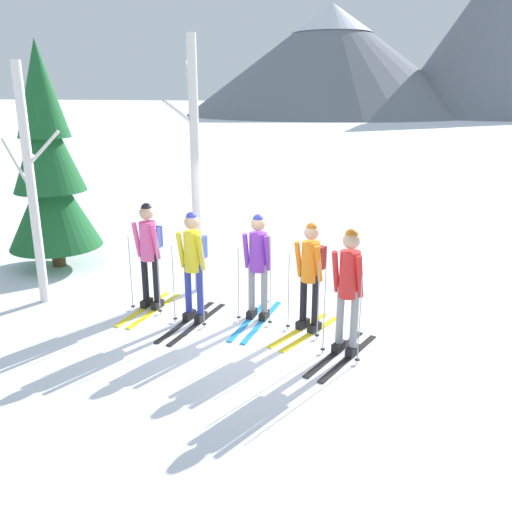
{
  "coord_description": "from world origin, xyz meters",
  "views": [
    {
      "loc": [
        2.63,
        -7.43,
        3.6
      ],
      "look_at": [
        -0.11,
        0.37,
        1.05
      ],
      "focal_mm": 37.5,
      "sensor_mm": 36.0,
      "label": 1
    }
  ],
  "objects_px": {
    "skier_in_pink": "(149,249)",
    "skier_in_yellow": "(193,260)",
    "skier_in_red": "(349,286)",
    "pine_tree_near": "(49,168)",
    "birch_tree_tall": "(31,186)",
    "skier_in_purple": "(258,261)",
    "skier_in_orange": "(311,271)",
    "birch_tree_slender": "(195,167)"
  },
  "relations": [
    {
      "from": "skier_in_orange",
      "to": "birch_tree_slender",
      "type": "height_order",
      "value": "birch_tree_slender"
    },
    {
      "from": "skier_in_yellow",
      "to": "skier_in_pink",
      "type": "bearing_deg",
      "value": 165.73
    },
    {
      "from": "birch_tree_tall",
      "to": "birch_tree_slender",
      "type": "height_order",
      "value": "birch_tree_slender"
    },
    {
      "from": "skier_in_orange",
      "to": "skier_in_red",
      "type": "xyz_separation_m",
      "value": [
        0.68,
        -0.61,
        0.04
      ]
    },
    {
      "from": "skier_in_pink",
      "to": "skier_in_purple",
      "type": "distance_m",
      "value": 1.89
    },
    {
      "from": "birch_tree_tall",
      "to": "birch_tree_slender",
      "type": "relative_size",
      "value": 0.9
    },
    {
      "from": "skier_in_pink",
      "to": "skier_in_purple",
      "type": "xyz_separation_m",
      "value": [
        1.89,
        0.17,
        -0.06
      ]
    },
    {
      "from": "skier_in_pink",
      "to": "pine_tree_near",
      "type": "distance_m",
      "value": 3.55
    },
    {
      "from": "skier_in_purple",
      "to": "skier_in_yellow",
      "type": "bearing_deg",
      "value": -156.54
    },
    {
      "from": "skier_in_orange",
      "to": "skier_in_yellow",
      "type": "bearing_deg",
      "value": -172.16
    },
    {
      "from": "birch_tree_slender",
      "to": "birch_tree_tall",
      "type": "bearing_deg",
      "value": -149.04
    },
    {
      "from": "skier_in_orange",
      "to": "birch_tree_tall",
      "type": "height_order",
      "value": "birch_tree_tall"
    },
    {
      "from": "skier_in_purple",
      "to": "skier_in_red",
      "type": "xyz_separation_m",
      "value": [
        1.58,
        -0.77,
        0.03
      ]
    },
    {
      "from": "pine_tree_near",
      "to": "birch_tree_tall",
      "type": "bearing_deg",
      "value": -58.05
    },
    {
      "from": "skier_in_orange",
      "to": "pine_tree_near",
      "type": "relative_size",
      "value": 0.38
    },
    {
      "from": "skier_in_pink",
      "to": "skier_in_yellow",
      "type": "height_order",
      "value": "skier_in_pink"
    },
    {
      "from": "skier_in_orange",
      "to": "birch_tree_slender",
      "type": "xyz_separation_m",
      "value": [
        -2.4,
        1.06,
        1.34
      ]
    },
    {
      "from": "skier_in_yellow",
      "to": "pine_tree_near",
      "type": "distance_m",
      "value": 4.48
    },
    {
      "from": "pine_tree_near",
      "to": "skier_in_orange",
      "type": "bearing_deg",
      "value": -13.37
    },
    {
      "from": "skier_in_orange",
      "to": "pine_tree_near",
      "type": "xyz_separation_m",
      "value": [
        -5.88,
        1.4,
        1.11
      ]
    },
    {
      "from": "skier_in_orange",
      "to": "birch_tree_tall",
      "type": "distance_m",
      "value": 4.91
    },
    {
      "from": "skier_in_yellow",
      "to": "skier_in_purple",
      "type": "relative_size",
      "value": 1.03
    },
    {
      "from": "skier_in_orange",
      "to": "skier_in_red",
      "type": "height_order",
      "value": "skier_in_red"
    },
    {
      "from": "pine_tree_near",
      "to": "skier_in_purple",
      "type": "bearing_deg",
      "value": -14.0
    },
    {
      "from": "skier_in_pink",
      "to": "skier_in_red",
      "type": "distance_m",
      "value": 3.52
    },
    {
      "from": "skier_in_purple",
      "to": "pine_tree_near",
      "type": "bearing_deg",
      "value": 166.0
    },
    {
      "from": "skier_in_pink",
      "to": "birch_tree_tall",
      "type": "relative_size",
      "value": 0.45
    },
    {
      "from": "skier_in_red",
      "to": "birch_tree_tall",
      "type": "bearing_deg",
      "value": 177.43
    },
    {
      "from": "skier_in_yellow",
      "to": "pine_tree_near",
      "type": "relative_size",
      "value": 0.4
    },
    {
      "from": "skier_in_orange",
      "to": "birch_tree_tall",
      "type": "relative_size",
      "value": 0.43
    },
    {
      "from": "skier_in_purple",
      "to": "skier_in_orange",
      "type": "xyz_separation_m",
      "value": [
        0.9,
        -0.16,
        -0.01
      ]
    },
    {
      "from": "birch_tree_tall",
      "to": "skier_in_yellow",
      "type": "bearing_deg",
      "value": 2.13
    },
    {
      "from": "skier_in_purple",
      "to": "skier_in_orange",
      "type": "height_order",
      "value": "skier_in_purple"
    },
    {
      "from": "skier_in_red",
      "to": "pine_tree_near",
      "type": "xyz_separation_m",
      "value": [
        -6.56,
        2.01,
        1.07
      ]
    },
    {
      "from": "pine_tree_near",
      "to": "birch_tree_slender",
      "type": "bearing_deg",
      "value": -5.52
    },
    {
      "from": "skier_in_pink",
      "to": "skier_in_red",
      "type": "height_order",
      "value": "skier_in_pink"
    },
    {
      "from": "skier_in_red",
      "to": "pine_tree_near",
      "type": "bearing_deg",
      "value": 163.0
    },
    {
      "from": "birch_tree_tall",
      "to": "skier_in_pink",
      "type": "bearing_deg",
      "value": 9.88
    },
    {
      "from": "skier_in_red",
      "to": "birch_tree_tall",
      "type": "relative_size",
      "value": 0.45
    },
    {
      "from": "skier_in_purple",
      "to": "birch_tree_tall",
      "type": "xyz_separation_m",
      "value": [
        -3.88,
        -0.52,
        1.07
      ]
    },
    {
      "from": "skier_in_orange",
      "to": "birch_tree_tall",
      "type": "bearing_deg",
      "value": -175.65
    },
    {
      "from": "skier_in_pink",
      "to": "skier_in_yellow",
      "type": "bearing_deg",
      "value": -14.27
    }
  ]
}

